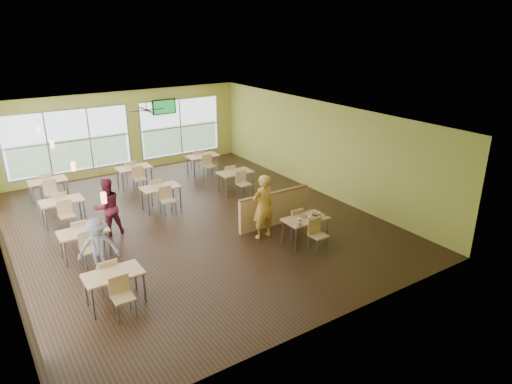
% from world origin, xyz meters
% --- Properties ---
extents(room, '(12.00, 12.04, 3.20)m').
position_xyz_m(room, '(0.00, 0.00, 1.60)').
color(room, black).
rests_on(room, ground).
extents(window_bays, '(9.24, 10.24, 2.38)m').
position_xyz_m(window_bays, '(-2.65, 3.08, 1.48)').
color(window_bays, white).
rests_on(window_bays, room).
extents(main_table, '(1.22, 1.52, 0.87)m').
position_xyz_m(main_table, '(2.00, -3.00, 0.63)').
color(main_table, tan).
rests_on(main_table, floor).
extents(half_wall_divider, '(2.40, 0.14, 1.04)m').
position_xyz_m(half_wall_divider, '(2.00, -1.55, 0.52)').
color(half_wall_divider, tan).
rests_on(half_wall_divider, floor).
extents(dining_tables, '(6.92, 8.72, 0.87)m').
position_xyz_m(dining_tables, '(-1.05, 1.71, 0.63)').
color(dining_tables, tan).
rests_on(dining_tables, floor).
extents(pendant_lights, '(0.11, 7.31, 0.86)m').
position_xyz_m(pendant_lights, '(-3.20, 0.68, 2.45)').
color(pendant_lights, '#2D2119').
rests_on(pendant_lights, ceiling).
extents(ceiling_fan, '(1.25, 1.25, 0.29)m').
position_xyz_m(ceiling_fan, '(-0.00, 3.00, 2.95)').
color(ceiling_fan, '#2D2119').
rests_on(ceiling_fan, ceiling).
extents(tv_backwall, '(1.00, 0.07, 0.60)m').
position_xyz_m(tv_backwall, '(1.80, 5.90, 2.45)').
color(tv_backwall, black).
rests_on(tv_backwall, wall_back).
extents(man_plaid, '(0.69, 0.46, 1.84)m').
position_xyz_m(man_plaid, '(1.26, -2.05, 0.92)').
color(man_plaid, '#CE5F16').
rests_on(man_plaid, floor).
extents(patron_maroon, '(0.87, 0.71, 1.67)m').
position_xyz_m(patron_maroon, '(-2.28, 0.51, 0.83)').
color(patron_maroon, maroon).
rests_on(patron_maroon, floor).
extents(patron_grey, '(1.09, 0.86, 1.47)m').
position_xyz_m(patron_grey, '(-3.13, -1.62, 0.74)').
color(patron_grey, slate).
rests_on(patron_grey, floor).
extents(cup_blue, '(0.09, 0.09, 0.32)m').
position_xyz_m(cup_blue, '(1.68, -3.13, 0.82)').
color(cup_blue, white).
rests_on(cup_blue, main_table).
extents(cup_yellow, '(0.09, 0.09, 0.32)m').
position_xyz_m(cup_yellow, '(1.97, -3.19, 0.81)').
color(cup_yellow, white).
rests_on(cup_yellow, main_table).
extents(cup_red_near, '(0.09, 0.09, 0.32)m').
position_xyz_m(cup_red_near, '(2.07, -3.09, 0.81)').
color(cup_red_near, white).
rests_on(cup_red_near, main_table).
extents(cup_red_far, '(0.10, 0.10, 0.35)m').
position_xyz_m(cup_red_far, '(2.36, -3.12, 0.82)').
color(cup_red_far, white).
rests_on(cup_red_far, main_table).
extents(food_basket, '(0.24, 0.24, 0.05)m').
position_xyz_m(food_basket, '(2.36, -2.99, 0.78)').
color(food_basket, black).
rests_on(food_basket, main_table).
extents(ketchup_cup, '(0.06, 0.06, 0.02)m').
position_xyz_m(ketchup_cup, '(2.55, -3.20, 0.76)').
color(ketchup_cup, maroon).
rests_on(ketchup_cup, main_table).
extents(wrapper_left, '(0.20, 0.19, 0.04)m').
position_xyz_m(wrapper_left, '(1.57, -3.25, 0.77)').
color(wrapper_left, '#99794A').
rests_on(wrapper_left, main_table).
extents(wrapper_mid, '(0.23, 0.20, 0.06)m').
position_xyz_m(wrapper_mid, '(2.01, -2.94, 0.78)').
color(wrapper_mid, '#99794A').
rests_on(wrapper_mid, main_table).
extents(wrapper_right, '(0.15, 0.14, 0.03)m').
position_xyz_m(wrapper_right, '(2.26, -3.28, 0.77)').
color(wrapper_right, '#99794A').
rests_on(wrapper_right, main_table).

